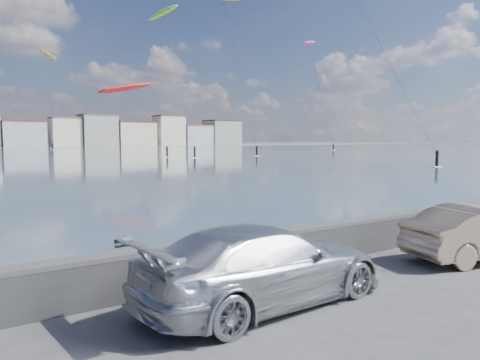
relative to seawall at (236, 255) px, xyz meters
name	(u,v)px	position (x,y,z in m)	size (l,w,h in m)	color
ground	(315,314)	(0.00, -2.70, -0.58)	(700.00, 700.00, 0.00)	#333335
seawall	(236,255)	(0.00, 0.00, 0.00)	(400.00, 0.36, 1.08)	#28282B
car_silver	(264,265)	(-0.45, -1.69, 0.21)	(2.23, 5.49, 1.59)	#B7BABD
kitesurfer_1	(309,44)	(86.24, 91.93, 29.35)	(9.55, 11.19, 31.91)	#E5338C
kitesurfer_6	(125,89)	(26.38, 77.43, 12.16)	(10.87, 12.91, 14.58)	red
kitesurfer_12	(49,57)	(28.35, 149.10, 28.26)	(7.28, 18.21, 31.06)	#BF8C19
kitesurfer_14	(163,14)	(32.21, 72.97, 25.75)	(4.12, 17.17, 28.03)	#8CD826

